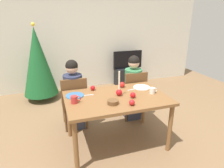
# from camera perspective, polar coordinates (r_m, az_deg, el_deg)

# --- Properties ---
(ground_plane) EXTENTS (7.68, 7.68, 0.00)m
(ground_plane) POSITION_cam_1_polar(r_m,az_deg,el_deg) (3.03, 1.24, -16.94)
(ground_plane) COLOR brown
(back_wall) EXTENTS (6.40, 0.10, 2.60)m
(back_wall) POSITION_cam_1_polar(r_m,az_deg,el_deg) (4.98, -8.91, 13.64)
(back_wall) COLOR beige
(back_wall) RESTS_ON ground
(dining_table) EXTENTS (1.40, 0.90, 0.75)m
(dining_table) POSITION_cam_1_polar(r_m,az_deg,el_deg) (2.69, 1.34, -5.46)
(dining_table) COLOR brown
(dining_table) RESTS_ON ground
(chair_left) EXTENTS (0.40, 0.40, 0.90)m
(chair_left) POSITION_cam_1_polar(r_m,az_deg,el_deg) (3.19, -11.14, -4.69)
(chair_left) COLOR brown
(chair_left) RESTS_ON ground
(chair_right) EXTENTS (0.40, 0.40, 0.90)m
(chair_right) POSITION_cam_1_polar(r_m,az_deg,el_deg) (3.45, 6.40, -2.48)
(chair_right) COLOR brown
(chair_right) RESTS_ON ground
(person_left_child) EXTENTS (0.30, 0.30, 1.17)m
(person_left_child) POSITION_cam_1_polar(r_m,az_deg,el_deg) (3.19, -11.29, -3.51)
(person_left_child) COLOR #33384C
(person_left_child) RESTS_ON ground
(person_right_child) EXTENTS (0.30, 0.30, 1.17)m
(person_right_child) POSITION_cam_1_polar(r_m,az_deg,el_deg) (3.46, 6.21, -1.41)
(person_right_child) COLOR #33384C
(person_right_child) RESTS_ON ground
(tv_stand) EXTENTS (0.64, 0.40, 0.48)m
(tv_stand) POSITION_cam_1_polar(r_m,az_deg,el_deg) (5.22, 4.56, 2.19)
(tv_stand) COLOR black
(tv_stand) RESTS_ON ground
(tv) EXTENTS (0.79, 0.05, 0.46)m
(tv) POSITION_cam_1_polar(r_m,az_deg,el_deg) (5.10, 4.70, 7.23)
(tv) COLOR black
(tv) RESTS_ON tv_stand
(christmas_tree) EXTENTS (0.74, 0.74, 1.68)m
(christmas_tree) POSITION_cam_1_polar(r_m,az_deg,el_deg) (4.44, -21.19, 6.18)
(christmas_tree) COLOR brown
(christmas_tree) RESTS_ON ground
(candle_centerpiece) EXTENTS (0.09, 0.09, 0.35)m
(candle_centerpiece) POSITION_cam_1_polar(r_m,az_deg,el_deg) (2.67, 2.12, -2.02)
(candle_centerpiece) COLOR red
(candle_centerpiece) RESTS_ON dining_table
(plate_left) EXTENTS (0.25, 0.25, 0.01)m
(plate_left) POSITION_cam_1_polar(r_m,az_deg,el_deg) (2.73, -11.00, -3.40)
(plate_left) COLOR teal
(plate_left) RESTS_ON dining_table
(plate_right) EXTENTS (0.26, 0.26, 0.01)m
(plate_right) POSITION_cam_1_polar(r_m,az_deg,el_deg) (3.01, 8.79, -0.97)
(plate_right) COLOR white
(plate_right) RESTS_ON dining_table
(mug_left) EXTENTS (0.13, 0.09, 0.10)m
(mug_left) POSITION_cam_1_polar(r_m,az_deg,el_deg) (2.50, -11.11, -4.55)
(mug_left) COLOR #B72D2D
(mug_left) RESTS_ON dining_table
(mug_right) EXTENTS (0.12, 0.08, 0.09)m
(mug_right) POSITION_cam_1_polar(r_m,az_deg,el_deg) (2.81, 11.93, -1.93)
(mug_right) COLOR silver
(mug_right) RESTS_ON dining_table
(fork_left) EXTENTS (0.18, 0.02, 0.01)m
(fork_left) POSITION_cam_1_polar(r_m,az_deg,el_deg) (2.71, -7.38, -3.33)
(fork_left) COLOR silver
(fork_left) RESTS_ON dining_table
(fork_right) EXTENTS (0.18, 0.04, 0.01)m
(fork_right) POSITION_cam_1_polar(r_m,az_deg,el_deg) (2.91, 6.17, -1.63)
(fork_right) COLOR silver
(fork_right) RESTS_ON dining_table
(bowl_walnuts) EXTENTS (0.14, 0.14, 0.05)m
(bowl_walnuts) POSITION_cam_1_polar(r_m,az_deg,el_deg) (2.43, 0.29, -5.38)
(bowl_walnuts) COLOR brown
(bowl_walnuts) RESTS_ON dining_table
(apple_near_candle) EXTENTS (0.08, 0.08, 0.08)m
(apple_near_candle) POSITION_cam_1_polar(r_m,az_deg,el_deg) (2.41, 5.93, -5.49)
(apple_near_candle) COLOR red
(apple_near_candle) RESTS_ON dining_table
(apple_by_left_plate) EXTENTS (0.09, 0.09, 0.09)m
(apple_by_left_plate) POSITION_cam_1_polar(r_m,az_deg,el_deg) (2.99, 3.02, -0.20)
(apple_by_left_plate) COLOR red
(apple_by_left_plate) RESTS_ON dining_table
(apple_by_right_mug) EXTENTS (0.08, 0.08, 0.08)m
(apple_by_right_mug) POSITION_cam_1_polar(r_m,az_deg,el_deg) (2.62, 6.22, -3.30)
(apple_by_right_mug) COLOR red
(apple_by_right_mug) RESTS_ON dining_table
(apple_far_edge) EXTENTS (0.07, 0.07, 0.07)m
(apple_far_edge) POSITION_cam_1_polar(r_m,az_deg,el_deg) (2.88, -5.75, -1.19)
(apple_far_edge) COLOR #AD1217
(apple_far_edge) RESTS_ON dining_table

